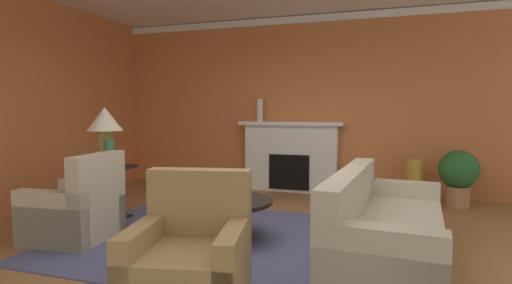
{
  "coord_description": "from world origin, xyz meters",
  "views": [
    {
      "loc": [
        1.22,
        -3.78,
        1.41
      ],
      "look_at": [
        -0.38,
        1.09,
        1.0
      ],
      "focal_mm": 28.08,
      "sensor_mm": 36.0,
      "label": 1
    }
  ],
  "objects_px": {
    "coffee_table": "(226,210)",
    "potted_plant": "(459,173)",
    "fireplace": "(291,158)",
    "table_lamp": "(105,125)",
    "armchair_near_window": "(76,212)",
    "armchair_facing_fireplace": "(190,263)",
    "side_table": "(107,189)",
    "vase_tall_corner": "(414,181)",
    "sofa": "(383,232)",
    "vase_mantel_left": "(260,110)",
    "vase_on_side_table": "(109,153)"
  },
  "relations": [
    {
      "from": "coffee_table",
      "to": "potted_plant",
      "type": "distance_m",
      "value": 3.61
    },
    {
      "from": "fireplace",
      "to": "table_lamp",
      "type": "relative_size",
      "value": 2.4
    },
    {
      "from": "armchair_near_window",
      "to": "armchair_facing_fireplace",
      "type": "distance_m",
      "value": 2.07
    },
    {
      "from": "side_table",
      "to": "vase_tall_corner",
      "type": "relative_size",
      "value": 1.03
    },
    {
      "from": "armchair_facing_fireplace",
      "to": "table_lamp",
      "type": "relative_size",
      "value": 1.27
    },
    {
      "from": "fireplace",
      "to": "side_table",
      "type": "height_order",
      "value": "fireplace"
    },
    {
      "from": "armchair_facing_fireplace",
      "to": "potted_plant",
      "type": "relative_size",
      "value": 1.14
    },
    {
      "from": "sofa",
      "to": "potted_plant",
      "type": "bearing_deg",
      "value": 69.03
    },
    {
      "from": "armchair_near_window",
      "to": "side_table",
      "type": "xyz_separation_m",
      "value": [
        -0.21,
        0.76,
        0.09
      ]
    },
    {
      "from": "coffee_table",
      "to": "vase_mantel_left",
      "type": "xyz_separation_m",
      "value": [
        -0.5,
        2.77,
        1.07
      ]
    },
    {
      "from": "armchair_facing_fireplace",
      "to": "armchair_near_window",
      "type": "bearing_deg",
      "value": 153.57
    },
    {
      "from": "sofa",
      "to": "potted_plant",
      "type": "xyz_separation_m",
      "value": [
        1.02,
        2.65,
        0.19
      ]
    },
    {
      "from": "side_table",
      "to": "potted_plant",
      "type": "relative_size",
      "value": 0.84
    },
    {
      "from": "vase_tall_corner",
      "to": "coffee_table",
      "type": "bearing_deg",
      "value": -128.95
    },
    {
      "from": "armchair_near_window",
      "to": "sofa",
      "type": "bearing_deg",
      "value": 5.45
    },
    {
      "from": "sofa",
      "to": "armchair_near_window",
      "type": "relative_size",
      "value": 2.28
    },
    {
      "from": "fireplace",
      "to": "vase_tall_corner",
      "type": "xyz_separation_m",
      "value": [
        1.99,
        -0.3,
        -0.23
      ]
    },
    {
      "from": "vase_mantel_left",
      "to": "armchair_near_window",
      "type": "bearing_deg",
      "value": -107.9
    },
    {
      "from": "potted_plant",
      "to": "table_lamp",
      "type": "bearing_deg",
      "value": -153.49
    },
    {
      "from": "coffee_table",
      "to": "vase_tall_corner",
      "type": "xyz_separation_m",
      "value": [
        2.03,
        2.52,
        0.0
      ]
    },
    {
      "from": "sofa",
      "to": "vase_mantel_left",
      "type": "xyz_separation_m",
      "value": [
        -2.12,
        2.96,
        1.11
      ]
    },
    {
      "from": "fireplace",
      "to": "vase_tall_corner",
      "type": "relative_size",
      "value": 2.66
    },
    {
      "from": "vase_mantel_left",
      "to": "coffee_table",
      "type": "bearing_deg",
      "value": -79.71
    },
    {
      "from": "fireplace",
      "to": "armchair_near_window",
      "type": "relative_size",
      "value": 1.89
    },
    {
      "from": "armchair_facing_fireplace",
      "to": "vase_on_side_table",
      "type": "bearing_deg",
      "value": 140.74
    },
    {
      "from": "coffee_table",
      "to": "side_table",
      "type": "height_order",
      "value": "side_table"
    },
    {
      "from": "vase_on_side_table",
      "to": "potted_plant",
      "type": "height_order",
      "value": "vase_on_side_table"
    },
    {
      "from": "coffee_table",
      "to": "sofa",
      "type": "bearing_deg",
      "value": -6.8
    },
    {
      "from": "vase_tall_corner",
      "to": "armchair_facing_fireplace",
      "type": "bearing_deg",
      "value": -113.76
    },
    {
      "from": "potted_plant",
      "to": "vase_tall_corner",
      "type": "bearing_deg",
      "value": 174.55
    },
    {
      "from": "table_lamp",
      "to": "vase_on_side_table",
      "type": "relative_size",
      "value": 2.08
    },
    {
      "from": "armchair_facing_fireplace",
      "to": "vase_mantel_left",
      "type": "bearing_deg",
      "value": 100.88
    },
    {
      "from": "vase_on_side_table",
      "to": "vase_mantel_left",
      "type": "bearing_deg",
      "value": 67.04
    },
    {
      "from": "vase_tall_corner",
      "to": "vase_on_side_table",
      "type": "xyz_separation_m",
      "value": [
        -3.65,
        -2.37,
        0.54
      ]
    },
    {
      "from": "sofa",
      "to": "vase_on_side_table",
      "type": "bearing_deg",
      "value": 174.02
    },
    {
      "from": "table_lamp",
      "to": "vase_on_side_table",
      "type": "height_order",
      "value": "table_lamp"
    },
    {
      "from": "fireplace",
      "to": "armchair_near_window",
      "type": "xyz_separation_m",
      "value": [
        -1.6,
        -3.31,
        -0.27
      ]
    },
    {
      "from": "fireplace",
      "to": "side_table",
      "type": "relative_size",
      "value": 2.57
    },
    {
      "from": "potted_plant",
      "to": "sofa",
      "type": "bearing_deg",
      "value": -110.97
    },
    {
      "from": "armchair_near_window",
      "to": "vase_on_side_table",
      "type": "distance_m",
      "value": 0.86
    },
    {
      "from": "table_lamp",
      "to": "vase_mantel_left",
      "type": "bearing_deg",
      "value": 63.26
    },
    {
      "from": "sofa",
      "to": "vase_on_side_table",
      "type": "xyz_separation_m",
      "value": [
        -3.23,
        0.34,
        0.58
      ]
    },
    {
      "from": "armchair_near_window",
      "to": "table_lamp",
      "type": "relative_size",
      "value": 1.27
    },
    {
      "from": "potted_plant",
      "to": "vase_mantel_left",
      "type": "bearing_deg",
      "value": 174.4
    },
    {
      "from": "sofa",
      "to": "vase_mantel_left",
      "type": "bearing_deg",
      "value": 125.62
    },
    {
      "from": "armchair_facing_fireplace",
      "to": "vase_on_side_table",
      "type": "distance_m",
      "value": 2.54
    },
    {
      "from": "armchair_near_window",
      "to": "vase_tall_corner",
      "type": "height_order",
      "value": "armchair_near_window"
    },
    {
      "from": "armchair_near_window",
      "to": "coffee_table",
      "type": "height_order",
      "value": "armchair_near_window"
    },
    {
      "from": "sofa",
      "to": "armchair_near_window",
      "type": "distance_m",
      "value": 3.19
    },
    {
      "from": "fireplace",
      "to": "sofa",
      "type": "height_order",
      "value": "fireplace"
    }
  ]
}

